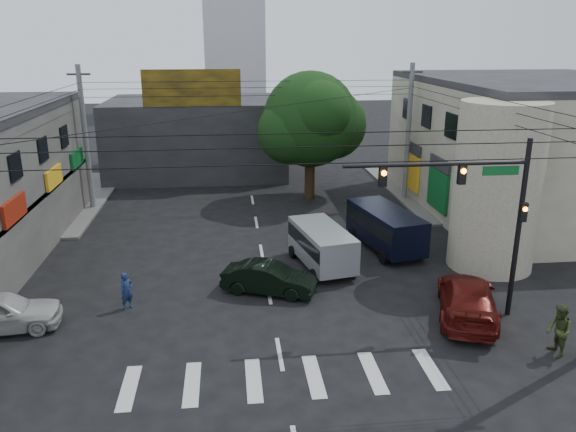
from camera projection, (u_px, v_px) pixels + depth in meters
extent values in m
plane|color=black|center=(273.00, 315.00, 22.77)|extent=(160.00, 160.00, 0.00)
cube|color=#514F4C|center=(494.00, 188.00, 41.66)|extent=(16.00, 16.00, 0.15)
cube|color=gray|center=(536.00, 148.00, 35.73)|extent=(14.00, 18.00, 8.00)
cylinder|color=gray|center=(497.00, 187.00, 26.48)|extent=(4.00, 4.00, 8.00)
cube|color=#232326|center=(198.00, 136.00, 46.07)|extent=(14.00, 10.00, 6.00)
cube|color=olive|center=(192.00, 88.00, 40.13)|extent=(7.00, 0.30, 2.60)
cylinder|color=black|center=(310.00, 167.00, 38.62)|extent=(0.70, 0.70, 4.40)
sphere|color=black|center=(310.00, 119.00, 37.62)|extent=(6.40, 6.40, 6.40)
cylinder|color=black|center=(518.00, 231.00, 21.71)|extent=(0.20, 0.20, 7.20)
cylinder|color=black|center=(437.00, 164.00, 20.53)|extent=(7.00, 0.14, 0.14)
cube|color=black|center=(462.00, 174.00, 20.76)|extent=(0.28, 0.22, 0.75)
cube|color=black|center=(383.00, 176.00, 20.44)|extent=(0.28, 0.22, 0.75)
sphere|color=orange|center=(464.00, 171.00, 20.58)|extent=(0.20, 0.20, 0.20)
sphere|color=orange|center=(384.00, 173.00, 20.27)|extent=(0.20, 0.20, 0.20)
cube|color=#0C5422|center=(501.00, 171.00, 20.88)|extent=(1.40, 0.06, 0.35)
cylinder|color=#59595B|center=(86.00, 139.00, 35.44)|extent=(0.32, 0.32, 9.20)
cylinder|color=#59595B|center=(408.00, 133.00, 37.62)|extent=(0.32, 0.32, 9.20)
imported|color=black|center=(269.00, 278.00, 24.54)|extent=(4.17, 5.06, 1.35)
imported|color=#4A0D0A|center=(467.00, 298.00, 22.41)|extent=(5.53, 6.72, 1.56)
imported|color=navy|center=(127.00, 291.00, 23.02)|extent=(0.97, 0.97, 1.60)
imported|color=#30391A|center=(559.00, 331.00, 19.58)|extent=(0.98, 0.79, 1.91)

